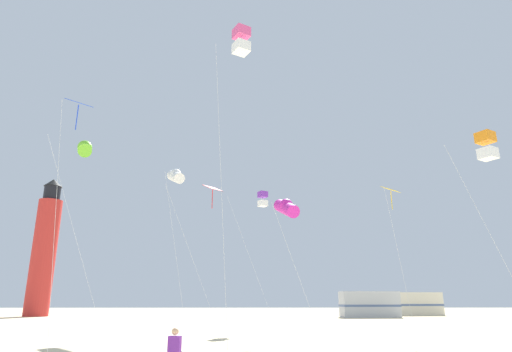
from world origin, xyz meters
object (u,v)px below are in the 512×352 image
at_px(kite_box_violet, 263,199).
at_px(rv_van_silver, 369,304).
at_px(kite_diamond_gold, 391,195).
at_px(rv_van_cream, 415,304).
at_px(kite_diamond_scarlet, 211,193).
at_px(kite_tube_lime, 85,149).
at_px(kite_flyer_standing, 175,348).
at_px(kite_box_rainbow, 241,41).
at_px(kite_tube_white, 176,176).
at_px(kite_box_orange, 486,146).
at_px(kite_tube_magenta, 286,208).
at_px(lighthouse_distant, 44,249).
at_px(kite_diamond_blue, 77,112).

xyz_separation_m(kite_box_violet, rv_van_silver, (12.50, 18.28, -7.85)).
height_order(kite_diamond_gold, rv_van_cream, kite_diamond_gold).
relative_size(kite_diamond_scarlet, kite_box_violet, 0.84).
bearing_deg(kite_tube_lime, rv_van_silver, 51.11).
distance_m(kite_flyer_standing, rv_van_cream, 49.18).
relative_size(kite_flyer_standing, kite_tube_lime, 0.11).
bearing_deg(kite_box_rainbow, kite_tube_white, 111.09).
xyz_separation_m(kite_box_orange, kite_box_rainbow, (-10.01, -0.70, 4.33)).
bearing_deg(kite_flyer_standing, kite_box_rainbow, -115.01).
distance_m(kite_box_violet, rv_van_cream, 32.89).
bearing_deg(kite_box_orange, kite_tube_magenta, 138.52).
distance_m(kite_tube_magenta, rv_van_cream, 38.82).
relative_size(kite_box_orange, kite_box_violet, 0.87).
bearing_deg(kite_tube_white, kite_diamond_scarlet, -53.40).
xyz_separation_m(kite_tube_magenta, kite_box_rainbow, (-2.38, -7.44, 5.49)).
xyz_separation_m(kite_box_orange, lighthouse_distant, (-34.88, 36.89, -0.09)).
distance_m(kite_tube_lime, rv_van_silver, 36.74).
distance_m(kite_box_violet, kite_tube_magenta, 8.98).
relative_size(kite_diamond_scarlet, kite_box_rainbow, 0.64).
relative_size(kite_flyer_standing, kite_box_violet, 0.12).
bearing_deg(kite_box_violet, rv_van_silver, 55.62).
height_order(kite_flyer_standing, kite_box_orange, kite_box_orange).
xyz_separation_m(kite_tube_magenta, rv_van_cream, (19.10, 33.37, -5.38)).
bearing_deg(kite_diamond_scarlet, kite_box_orange, -32.27).
height_order(kite_box_orange, lighthouse_distant, lighthouse_distant).
xyz_separation_m(kite_diamond_gold, rv_van_silver, (5.09, 25.33, -6.51)).
relative_size(kite_box_orange, rv_van_silver, 1.29).
distance_m(kite_flyer_standing, kite_tube_lime, 14.58).
relative_size(kite_box_rainbow, lighthouse_distant, 0.77).
bearing_deg(kite_diamond_blue, kite_diamond_gold, 28.67).
distance_m(kite_tube_white, rv_van_silver, 30.22).
height_order(kite_box_rainbow, lighthouse_distant, lighthouse_distant).
distance_m(kite_diamond_gold, lighthouse_distant, 44.17).
bearing_deg(kite_box_orange, kite_flyer_standing, -164.48).
bearing_deg(kite_tube_white, kite_box_rainbow, -68.91).
height_order(kite_diamond_scarlet, kite_tube_magenta, kite_diamond_scarlet).
relative_size(kite_tube_white, kite_diamond_scarlet, 1.27).
distance_m(kite_box_orange, kite_tube_magenta, 10.25).
distance_m(kite_flyer_standing, kite_box_rainbow, 12.05).
distance_m(kite_box_violet, kite_diamond_blue, 17.43).
height_order(kite_flyer_standing, kite_tube_magenta, kite_tube_magenta).
height_order(kite_tube_magenta, lighthouse_distant, lighthouse_distant).
bearing_deg(kite_diamond_gold, kite_box_orange, -81.41).
distance_m(kite_diamond_scarlet, kite_tube_magenta, 4.38).
xyz_separation_m(kite_tube_white, kite_diamond_scarlet, (2.76, -3.72, -2.07)).
height_order(kite_box_orange, kite_diamond_blue, kite_diamond_blue).
bearing_deg(rv_van_cream, kite_diamond_scarlet, -130.35).
relative_size(kite_tube_white, rv_van_cream, 1.59).
bearing_deg(rv_van_silver, kite_diamond_scarlet, -125.17).
xyz_separation_m(kite_diamond_gold, lighthouse_distant, (-33.64, 28.63, -0.06)).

